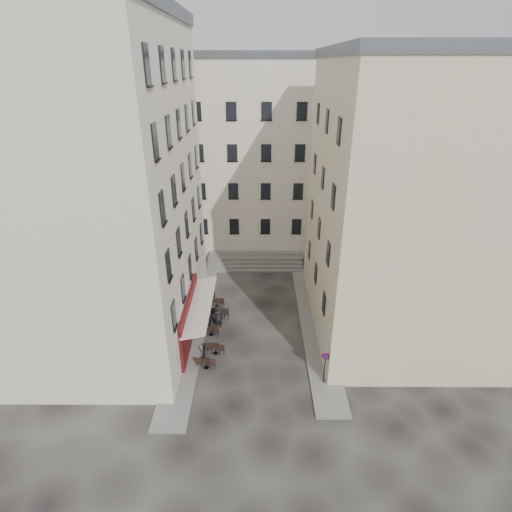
{
  "coord_description": "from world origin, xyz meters",
  "views": [
    {
      "loc": [
        0.28,
        -21.82,
        17.67
      ],
      "look_at": [
        0.15,
        4.0,
        5.16
      ],
      "focal_mm": 28.0,
      "sensor_mm": 36.0,
      "label": 1
    }
  ],
  "objects_px": {
    "no_parking_sign": "(325,362)",
    "bistro_table_a": "(206,363)",
    "bistro_table_b": "(216,348)",
    "pedestrian": "(218,317)"
  },
  "relations": [
    {
      "from": "no_parking_sign",
      "to": "pedestrian",
      "type": "distance_m",
      "value": 9.05
    },
    {
      "from": "bistro_table_a",
      "to": "bistro_table_b",
      "type": "height_order",
      "value": "bistro_table_b"
    },
    {
      "from": "pedestrian",
      "to": "bistro_table_b",
      "type": "bearing_deg",
      "value": 63.95
    },
    {
      "from": "no_parking_sign",
      "to": "bistro_table_a",
      "type": "xyz_separation_m",
      "value": [
        -7.3,
        1.37,
        -1.28
      ]
    },
    {
      "from": "no_parking_sign",
      "to": "pedestrian",
      "type": "bearing_deg",
      "value": 158.08
    },
    {
      "from": "bistro_table_a",
      "to": "no_parking_sign",
      "type": "bearing_deg",
      "value": -10.65
    },
    {
      "from": "bistro_table_b",
      "to": "pedestrian",
      "type": "height_order",
      "value": "pedestrian"
    },
    {
      "from": "no_parking_sign",
      "to": "bistro_table_a",
      "type": "height_order",
      "value": "no_parking_sign"
    },
    {
      "from": "bistro_table_b",
      "to": "bistro_table_a",
      "type": "bearing_deg",
      "value": -107.95
    },
    {
      "from": "bistro_table_b",
      "to": "no_parking_sign",
      "type": "bearing_deg",
      "value": -22.09
    }
  ]
}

